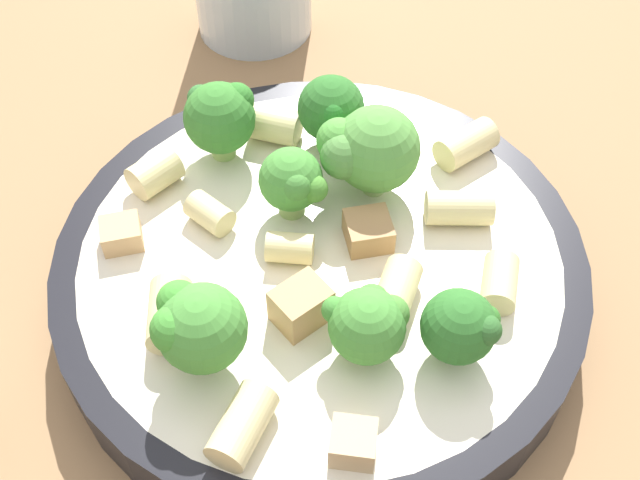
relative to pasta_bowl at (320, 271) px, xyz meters
The scene contains 23 objects.
ground_plane 0.02m from the pasta_bowl, ahead, with size 2.00×2.00×0.00m, color #936D47.
pasta_bowl is the anchor object (origin of this frame).
broccoli_floret_0 0.04m from the pasta_bowl, 109.17° to the left, with size 0.03×0.03×0.04m.
broccoli_floret_1 0.08m from the pasta_bowl, 50.55° to the right, with size 0.03×0.03×0.03m.
broccoli_floret_2 0.08m from the pasta_bowl, 77.99° to the left, with size 0.03×0.03×0.04m.
broccoli_floret_3 0.08m from the pasta_bowl, 137.66° to the right, with size 0.04×0.03×0.04m.
broccoli_floret_4 0.06m from the pasta_bowl, 53.34° to the left, with size 0.05×0.04×0.05m.
broccoli_floret_5 0.09m from the pasta_bowl, 118.94° to the left, with size 0.03×0.03×0.04m.
broccoli_floret_6 0.06m from the pasta_bowl, 76.35° to the right, with size 0.03×0.03×0.03m.
rigatoni_0 0.09m from the pasta_bowl, 115.77° to the right, with size 0.02×0.02×0.03m, color beige.
rigatoni_1 0.08m from the pasta_bowl, 22.89° to the right, with size 0.01×0.01×0.02m, color beige.
rigatoni_2 0.07m from the pasta_bowl, 155.69° to the right, with size 0.02×0.02×0.03m, color beige.
rigatoni_3 0.06m from the pasta_bowl, 152.45° to the left, with size 0.01×0.01×0.02m, color beige.
rigatoni_4 0.09m from the pasta_bowl, 33.52° to the left, with size 0.02×0.02×0.03m, color beige.
rigatoni_5 0.04m from the pasta_bowl, 44.65° to the right, with size 0.02×0.02×0.02m, color beige.
rigatoni_6 0.07m from the pasta_bowl, 10.57° to the left, with size 0.02×0.02×0.03m, color beige.
rigatoni_7 0.09m from the pasta_bowl, 144.22° to the left, with size 0.02×0.02×0.02m, color beige.
rigatoni_8 0.02m from the pasta_bowl, 168.65° to the right, with size 0.01×0.01×0.02m, color beige.
rigatoni_9 0.08m from the pasta_bowl, 99.41° to the left, with size 0.02×0.02×0.02m, color beige.
chicken_chunk_0 0.09m from the pasta_bowl, 89.79° to the right, with size 0.02×0.02×0.01m, color tan.
chicken_chunk_1 0.04m from the pasta_bowl, 110.37° to the right, with size 0.02×0.02×0.02m, color tan.
chicken_chunk_2 0.03m from the pasta_bowl, 13.24° to the left, with size 0.02×0.02×0.01m, color #A87A4C.
chicken_chunk_3 0.09m from the pasta_bowl, 167.96° to the left, with size 0.02×0.02×0.01m, color tan.
Camera 1 is at (-0.03, -0.22, 0.31)m, focal length 45.00 mm.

